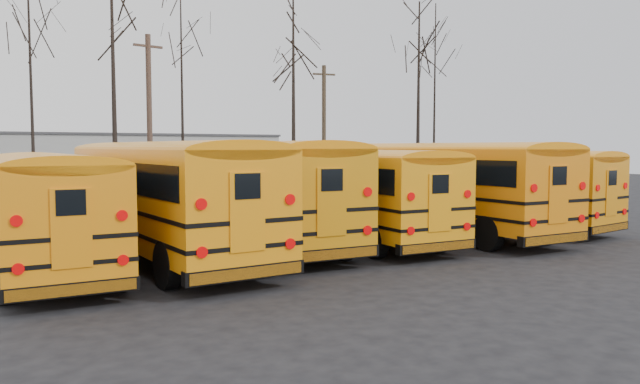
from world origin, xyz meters
TOP-DOWN VIEW (x-y plane):
  - ground at (0.00, 0.00)m, footprint 120.00×120.00m
  - fence at (0.00, 12.00)m, footprint 40.00×0.04m
  - distant_building at (2.00, 32.00)m, footprint 22.00×8.00m
  - bus_a at (-8.13, 2.49)m, footprint 3.23×11.06m
  - bus_b at (-5.06, 2.41)m, footprint 2.81×12.10m
  - bus_c at (-1.76, 3.34)m, footprint 3.93×12.33m
  - bus_d at (1.42, 2.50)m, footprint 3.55×11.35m
  - bus_e at (5.06, 1.94)m, footprint 3.47×12.19m
  - bus_f at (8.13, 2.24)m, footprint 3.63×11.21m
  - utility_pole_left at (-0.72, 17.05)m, footprint 1.58×0.36m
  - utility_pole_right at (10.14, 17.23)m, footprint 1.43×0.42m
  - tree_2 at (-6.30, 16.80)m, footprint 0.26×0.26m
  - tree_3 at (-2.96, 15.27)m, footprint 0.26×0.26m
  - tree_4 at (1.14, 17.28)m, footprint 0.26×0.26m
  - tree_5 at (6.11, 14.05)m, footprint 0.26×0.26m
  - tree_6 at (14.45, 13.51)m, footprint 0.26×0.26m
  - tree_7 at (16.84, 14.67)m, footprint 0.26×0.26m

SIDE VIEW (x-z plane):
  - ground at x=0.00m, z-range 0.00..0.00m
  - fence at x=0.00m, z-range 0.00..2.00m
  - bus_a at x=-8.13m, z-range 0.26..3.32m
  - bus_f at x=8.13m, z-range 0.26..3.35m
  - bus_d at x=1.42m, z-range 0.27..3.40m
  - bus_e at x=5.06m, z-range 0.29..3.66m
  - bus_b at x=-5.06m, z-range 0.29..3.67m
  - bus_c at x=-1.76m, z-range 0.29..3.69m
  - distant_building at x=2.00m, z-range 0.00..4.00m
  - utility_pole_right at x=10.14m, z-range 0.11..8.23m
  - utility_pole_left at x=-0.72m, z-range 0.12..9.02m
  - tree_4 at x=1.14m, z-range 0.00..11.03m
  - tree_5 at x=6.11m, z-range 0.00..11.13m
  - tree_6 at x=14.45m, z-range 0.00..11.75m
  - tree_7 at x=16.84m, z-range 0.00..12.16m
  - tree_2 at x=-6.30m, z-range 0.00..12.84m
  - tree_3 at x=-2.96m, z-range 0.00..12.98m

